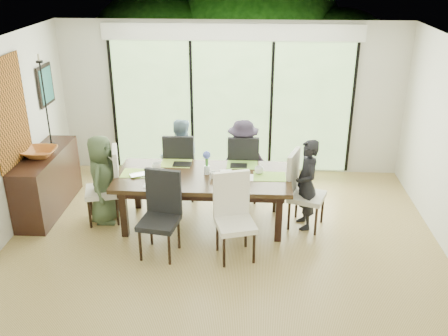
# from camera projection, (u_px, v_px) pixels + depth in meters

# --- Properties ---
(floor) EXTENTS (6.00, 5.00, 0.01)m
(floor) POSITION_uv_depth(u_px,v_px,m) (223.00, 241.00, 7.01)
(floor) COLOR olive
(floor) RESTS_ON ground
(ceiling) EXTENTS (6.00, 5.00, 0.01)m
(ceiling) POSITION_uv_depth(u_px,v_px,m) (223.00, 45.00, 5.93)
(ceiling) COLOR white
(ceiling) RESTS_ON wall_back
(wall_back) EXTENTS (6.00, 0.02, 2.70)m
(wall_back) POSITION_uv_depth(u_px,v_px,m) (232.00, 99.00, 8.76)
(wall_back) COLOR beige
(wall_back) RESTS_ON floor
(wall_front) EXTENTS (6.00, 0.02, 2.70)m
(wall_front) POSITION_uv_depth(u_px,v_px,m) (205.00, 261.00, 4.17)
(wall_front) COLOR white
(wall_front) RESTS_ON floor
(glass_doors) EXTENTS (4.20, 0.02, 2.30)m
(glass_doors) POSITION_uv_depth(u_px,v_px,m) (231.00, 108.00, 8.79)
(glass_doors) COLOR #598C3F
(glass_doors) RESTS_ON wall_back
(blinds_header) EXTENTS (4.40, 0.06, 0.28)m
(blinds_header) POSITION_uv_depth(u_px,v_px,m) (232.00, 32.00, 8.26)
(blinds_header) COLOR white
(blinds_header) RESTS_ON wall_back
(mullion_a) EXTENTS (0.05, 0.04, 2.30)m
(mullion_a) POSITION_uv_depth(u_px,v_px,m) (114.00, 106.00, 8.89)
(mullion_a) COLOR black
(mullion_a) RESTS_ON wall_back
(mullion_b) EXTENTS (0.05, 0.04, 2.30)m
(mullion_b) POSITION_uv_depth(u_px,v_px,m) (192.00, 107.00, 8.82)
(mullion_b) COLOR black
(mullion_b) RESTS_ON wall_back
(mullion_c) EXTENTS (0.05, 0.04, 2.30)m
(mullion_c) POSITION_uv_depth(u_px,v_px,m) (271.00, 108.00, 8.74)
(mullion_c) COLOR black
(mullion_c) RESTS_ON wall_back
(mullion_d) EXTENTS (0.05, 0.04, 2.30)m
(mullion_d) POSITION_uv_depth(u_px,v_px,m) (352.00, 110.00, 8.66)
(mullion_d) COLOR black
(mullion_d) RESTS_ON wall_back
(deck) EXTENTS (6.00, 1.80, 0.10)m
(deck) POSITION_uv_depth(u_px,v_px,m) (233.00, 154.00, 10.14)
(deck) COLOR brown
(deck) RESTS_ON ground
(rail_top) EXTENTS (6.00, 0.08, 0.06)m
(rail_top) POSITION_uv_depth(u_px,v_px,m) (235.00, 114.00, 10.63)
(rail_top) COLOR #4F3D22
(rail_top) RESTS_ON deck
(foliage_left) EXTENTS (3.20, 3.20, 3.20)m
(foliage_left) POSITION_uv_depth(u_px,v_px,m) (158.00, 61.00, 11.29)
(foliage_left) COLOR #14380F
(foliage_left) RESTS_ON ground
(foliage_mid) EXTENTS (4.00, 4.00, 4.00)m
(foliage_mid) POSITION_uv_depth(u_px,v_px,m) (255.00, 42.00, 11.57)
(foliage_mid) COLOR #14380F
(foliage_mid) RESTS_ON ground
(foliage_right) EXTENTS (2.80, 2.80, 2.80)m
(foliage_right) POSITION_uv_depth(u_px,v_px,m) (336.00, 74.00, 10.96)
(foliage_right) COLOR #14380F
(foliage_right) RESTS_ON ground
(foliage_far) EXTENTS (3.60, 3.60, 3.60)m
(foliage_far) POSITION_uv_depth(u_px,v_px,m) (215.00, 44.00, 12.34)
(foliage_far) COLOR #14380F
(foliage_far) RESTS_ON ground
(table_top) EXTENTS (2.50, 1.15, 0.06)m
(table_top) POSITION_uv_depth(u_px,v_px,m) (203.00, 177.00, 7.16)
(table_top) COLOR black
(table_top) RESTS_ON floor
(table_apron) EXTENTS (2.29, 0.94, 0.10)m
(table_apron) POSITION_uv_depth(u_px,v_px,m) (203.00, 183.00, 7.20)
(table_apron) COLOR black
(table_apron) RESTS_ON floor
(table_leg_fl) EXTENTS (0.09, 0.09, 0.72)m
(table_leg_fl) POSITION_uv_depth(u_px,v_px,m) (124.00, 213.00, 6.98)
(table_leg_fl) COLOR black
(table_leg_fl) RESTS_ON floor
(table_leg_fr) EXTENTS (0.09, 0.09, 0.72)m
(table_leg_fr) POSITION_uv_depth(u_px,v_px,m) (279.00, 218.00, 6.86)
(table_leg_fr) COLOR black
(table_leg_fr) RESTS_ON floor
(table_leg_bl) EXTENTS (0.09, 0.09, 0.72)m
(table_leg_bl) POSITION_uv_depth(u_px,v_px,m) (137.00, 187.00, 7.77)
(table_leg_bl) COLOR black
(table_leg_bl) RESTS_ON floor
(table_leg_br) EXTENTS (0.09, 0.09, 0.72)m
(table_leg_br) POSITION_uv_depth(u_px,v_px,m) (276.00, 190.00, 7.65)
(table_leg_br) COLOR black
(table_leg_br) RESTS_ON floor
(chair_left_end) EXTENTS (0.59, 0.59, 1.15)m
(chair_left_end) POSITION_uv_depth(u_px,v_px,m) (102.00, 186.00, 7.31)
(chair_left_end) COLOR silver
(chair_left_end) RESTS_ON floor
(chair_right_end) EXTENTS (0.62, 0.62, 1.15)m
(chair_right_end) POSITION_uv_depth(u_px,v_px,m) (307.00, 191.00, 7.15)
(chair_right_end) COLOR beige
(chair_right_end) RESTS_ON floor
(chair_far_left) EXTENTS (0.49, 0.49, 1.15)m
(chair_far_left) POSITION_uv_depth(u_px,v_px,m) (181.00, 165.00, 8.03)
(chair_far_left) COLOR black
(chair_far_left) RESTS_ON floor
(chair_far_right) EXTENTS (0.50, 0.50, 1.15)m
(chair_far_right) POSITION_uv_depth(u_px,v_px,m) (243.00, 166.00, 7.98)
(chair_far_right) COLOR black
(chair_far_right) RESTS_ON floor
(chair_near_left) EXTENTS (0.55, 0.55, 1.15)m
(chair_near_left) POSITION_uv_depth(u_px,v_px,m) (159.00, 216.00, 6.46)
(chair_near_left) COLOR black
(chair_near_left) RESTS_ON floor
(chair_near_right) EXTENTS (0.60, 0.60, 1.15)m
(chair_near_right) POSITION_uv_depth(u_px,v_px,m) (236.00, 219.00, 6.41)
(chair_near_right) COLOR white
(chair_near_right) RESTS_ON floor
(person_left_end) EXTENTS (0.42, 0.65, 1.35)m
(person_left_end) POSITION_uv_depth(u_px,v_px,m) (102.00, 179.00, 7.27)
(person_left_end) COLOR #405136
(person_left_end) RESTS_ON floor
(person_right_end) EXTENTS (0.51, 0.69, 1.35)m
(person_right_end) POSITION_uv_depth(u_px,v_px,m) (306.00, 185.00, 7.11)
(person_right_end) COLOR black
(person_right_end) RESTS_ON floor
(person_far_left) EXTENTS (0.69, 0.51, 1.35)m
(person_far_left) POSITION_uv_depth(u_px,v_px,m) (180.00, 159.00, 7.97)
(person_far_left) COLOR #7D9FB5
(person_far_left) RESTS_ON floor
(person_far_right) EXTENTS (0.71, 0.54, 1.35)m
(person_far_right) POSITION_uv_depth(u_px,v_px,m) (243.00, 161.00, 7.92)
(person_far_right) COLOR #261F2F
(person_far_right) RESTS_ON floor
(placemat_left) EXTENTS (0.46, 0.33, 0.01)m
(placemat_left) POSITION_uv_depth(u_px,v_px,m) (138.00, 173.00, 7.20)
(placemat_left) COLOR #88B13F
(placemat_left) RESTS_ON table_top
(placemat_right) EXTENTS (0.46, 0.33, 0.01)m
(placemat_right) POSITION_uv_depth(u_px,v_px,m) (270.00, 176.00, 7.09)
(placemat_right) COLOR #77A63B
(placemat_right) RESTS_ON table_top
(placemat_far_l) EXTENTS (0.46, 0.33, 0.01)m
(placemat_far_l) POSITION_uv_depth(u_px,v_px,m) (176.00, 163.00, 7.54)
(placemat_far_l) COLOR #9BBE44
(placemat_far_l) RESTS_ON table_top
(placemat_far_r) EXTENTS (0.46, 0.33, 0.01)m
(placemat_far_r) POSITION_uv_depth(u_px,v_px,m) (242.00, 165.00, 7.48)
(placemat_far_r) COLOR #6C9F39
(placemat_far_r) RESTS_ON table_top
(placemat_paper) EXTENTS (0.46, 0.33, 0.01)m
(placemat_paper) POSITION_uv_depth(u_px,v_px,m) (162.00, 183.00, 6.90)
(placemat_paper) COLOR white
(placemat_paper) RESTS_ON table_top
(tablet_far_l) EXTENTS (0.27, 0.19, 0.01)m
(tablet_far_l) POSITION_uv_depth(u_px,v_px,m) (182.00, 164.00, 7.48)
(tablet_far_l) COLOR black
(tablet_far_l) RESTS_ON table_top
(tablet_far_r) EXTENTS (0.25, 0.18, 0.01)m
(tablet_far_r) POSITION_uv_depth(u_px,v_px,m) (239.00, 166.00, 7.44)
(tablet_far_r) COLOR black
(tablet_far_r) RESTS_ON table_top
(papers) EXTENTS (0.31, 0.23, 0.00)m
(papers) POSITION_uv_depth(u_px,v_px,m) (252.00, 178.00, 7.06)
(papers) COLOR white
(papers) RESTS_ON table_top
(platter_base) EXTENTS (0.27, 0.27, 0.03)m
(platter_base) POSITION_uv_depth(u_px,v_px,m) (161.00, 182.00, 6.89)
(platter_base) COLOR white
(platter_base) RESTS_ON table_top
(platter_snacks) EXTENTS (0.21, 0.21, 0.01)m
(platter_snacks) POSITION_uv_depth(u_px,v_px,m) (161.00, 181.00, 6.89)
(platter_snacks) COLOR #D86019
(platter_snacks) RESTS_ON table_top
(vase) EXTENTS (0.08, 0.08, 0.13)m
(vase) POSITION_uv_depth(u_px,v_px,m) (207.00, 170.00, 7.17)
(vase) COLOR silver
(vase) RESTS_ON table_top
(hyacinth_stems) EXTENTS (0.04, 0.04, 0.17)m
(hyacinth_stems) POSITION_uv_depth(u_px,v_px,m) (207.00, 162.00, 7.12)
(hyacinth_stems) COLOR #337226
(hyacinth_stems) RESTS_ON table_top
(hyacinth_blooms) EXTENTS (0.11, 0.11, 0.11)m
(hyacinth_blooms) POSITION_uv_depth(u_px,v_px,m) (207.00, 155.00, 7.07)
(hyacinth_blooms) COLOR #4D5EC2
(hyacinth_blooms) RESTS_ON table_top
(laptop) EXTENTS (0.41, 0.36, 0.03)m
(laptop) POSITION_uv_depth(u_px,v_px,m) (143.00, 176.00, 7.10)
(laptop) COLOR silver
(laptop) RESTS_ON table_top
(cup_a) EXTENTS (0.18, 0.18, 0.10)m
(cup_a) POSITION_uv_depth(u_px,v_px,m) (157.00, 167.00, 7.30)
(cup_a) COLOR white
(cup_a) RESTS_ON table_top
(cup_b) EXTENTS (0.15, 0.15, 0.10)m
(cup_b) POSITION_uv_depth(u_px,v_px,m) (213.00, 175.00, 7.03)
(cup_b) COLOR white
(cup_b) RESTS_ON table_top
(cup_c) EXTENTS (0.17, 0.17, 0.10)m
(cup_c) POSITION_uv_depth(u_px,v_px,m) (259.00, 170.00, 7.18)
(cup_c) COLOR white
(cup_c) RESTS_ON table_top
(book) EXTENTS (0.21, 0.26, 0.02)m
(book) POSITION_uv_depth(u_px,v_px,m) (221.00, 173.00, 7.18)
(book) COLOR white
(book) RESTS_ON table_top
(sideboard) EXTENTS (0.47, 1.66, 0.93)m
(sideboard) POSITION_uv_depth(u_px,v_px,m) (47.00, 182.00, 7.68)
(sideboard) COLOR black
(sideboard) RESTS_ON floor
(bowl) EXTENTS (0.49, 0.49, 0.12)m
(bowl) POSITION_uv_depth(u_px,v_px,m) (40.00, 153.00, 7.38)
(bowl) COLOR #9B5421
(bowl) RESTS_ON sideboard
(candlestick_base) EXTENTS (0.10, 0.10, 0.04)m
(candlestick_base) POSITION_uv_depth(u_px,v_px,m) (52.00, 144.00, 7.81)
(candlestick_base) COLOR black
(candlestick_base) RESTS_ON sideboard
(candlestick_shaft) EXTENTS (0.02, 0.02, 1.29)m
(candlestick_shaft) POSITION_uv_depth(u_px,v_px,m) (46.00, 104.00, 7.55)
(candlestick_shaft) COLOR black
(candlestick_shaft) RESTS_ON sideboard
(candlestick_pan) EXTENTS (0.10, 0.10, 0.03)m
(candlestick_pan) POSITION_uv_depth(u_px,v_px,m) (39.00, 62.00, 7.29)
(candlestick_pan) COLOR black
(candlestick_pan) RESTS_ON sideboard
(candle) EXTENTS (0.04, 0.04, 0.10)m
(candle) POSITION_uv_depth(u_px,v_px,m) (39.00, 57.00, 7.26)
(candle) COLOR silver
(candle) RESTS_ON sideboard
(tapestry) EXTENTS (0.02, 1.00, 1.50)m
(tapestry) POSITION_uv_depth(u_px,v_px,m) (9.00, 112.00, 6.85)
(tapestry) COLOR #8D4B14
(tapestry) RESTS_ON wall_left
(art_frame) EXTENTS (0.03, 0.55, 0.65)m
(art_frame) POSITION_uv_depth(u_px,v_px,m) (45.00, 85.00, 8.02)
(art_frame) COLOR black
(art_frame) RESTS_ON wall_left
(art_canvas) EXTENTS (0.01, 0.45, 0.55)m
(art_canvas) POSITION_uv_depth(u_px,v_px,m) (47.00, 85.00, 8.02)
(art_canvas) COLOR #1A5451
(art_canvas) RESTS_ON wall_left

